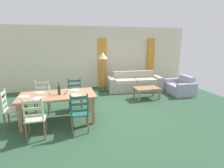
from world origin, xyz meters
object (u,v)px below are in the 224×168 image
armchair_upholstered (181,87)px  wine_bottle (59,90)px  dining_chair_near_right (79,113)px  couch (135,83)px  wine_glass_near_right (81,90)px  coffee_table (147,89)px  dining_table (58,97)px  standing_lamp (103,58)px  wine_glass_near_left (44,92)px  dining_chair_far_left (42,97)px  coffee_cup_primary (67,91)px  dining_chair_near_left (35,118)px  dining_chair_far_right (75,94)px  dining_chair_head_west (10,109)px

armchair_upholstered → wine_bottle: bearing=-163.3°
dining_chair_near_right → couch: (2.65, 3.05, -0.19)m
wine_glass_near_right → coffee_table: wine_glass_near_right is taller
dining_table → coffee_table: 3.31m
standing_lamp → wine_glass_near_left: bearing=-128.4°
dining_table → wine_bottle: wine_bottle is taller
dining_chair_far_left → wine_bottle: size_ratio=3.04×
coffee_cup_primary → coffee_table: 3.06m
dining_chair_near_left → couch: bearing=40.7°
dining_chair_far_right → standing_lamp: bearing=53.6°
couch → coffee_table: bearing=-91.4°
dining_chair_near_left → wine_glass_near_left: (0.15, 0.64, 0.38)m
dining_chair_far_left → armchair_upholstered: 5.24m
dining_table → coffee_cup_primary: coffee_cup_primary is taller
dining_chair_head_west → wine_bottle: wine_bottle is taller
dining_chair_head_west → coffee_cup_primary: size_ratio=10.67×
coffee_table → couch: bearing=88.6°
dining_chair_near_left → wine_glass_near_right: size_ratio=5.96×
dining_chair_head_west → armchair_upholstered: dining_chair_head_west is taller
wine_glass_near_left → standing_lamp: bearing=51.6°
dining_chair_far_left → wine_bottle: 1.02m
wine_glass_near_right → couch: size_ratio=0.07×
couch → standing_lamp: (-1.36, 0.18, 1.12)m
wine_bottle → coffee_table: wine_bottle is taller
dining_table → dining_chair_near_left: dining_chair_near_left is taller
standing_lamp → dining_chair_near_right: bearing=-111.8°
wine_bottle → wine_glass_near_right: bearing=-9.4°
wine_glass_near_right → coffee_cup_primary: 0.41m
dining_chair_far_right → coffee_table: size_ratio=1.07×
dining_table → dining_chair_near_right: bearing=-56.4°
dining_chair_far_left → standing_lamp: standing_lamp is taller
dining_table → couch: bearing=36.7°
dining_chair_far_left → wine_glass_near_left: size_ratio=5.96×
dining_chair_far_right → coffee_table: bearing=7.3°
couch → dining_chair_near_right: bearing=-130.9°
armchair_upholstered → coffee_cup_primary: bearing=-164.1°
dining_table → couch: size_ratio=0.81×
coffee_table → dining_chair_head_west: bearing=-165.0°
coffee_cup_primary → standing_lamp: (1.52, 2.44, 0.62)m
dining_chair_near_left → wine_bottle: (0.51, 0.71, 0.39)m
coffee_cup_primary → standing_lamp: size_ratio=0.05×
dining_chair_head_west → standing_lamp: size_ratio=0.59×
armchair_upholstered → dining_chair_near_left: bearing=-157.8°
dining_chair_head_west → wine_bottle: (1.17, -0.03, 0.39)m
dining_chair_head_west → wine_bottle: 1.23m
wine_glass_near_right → wine_bottle: bearing=170.6°
dining_chair_near_right → wine_bottle: 0.89m
dining_table → dining_chair_far_left: dining_chair_far_left is taller
dining_table → dining_chair_head_west: size_ratio=1.98×
dining_chair_near_right → wine_glass_near_left: size_ratio=5.96×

